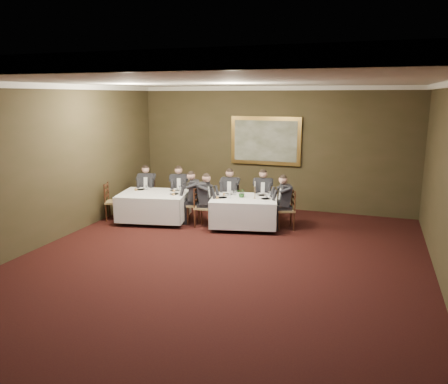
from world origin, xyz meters
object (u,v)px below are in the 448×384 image
Objects in this scene: chair_sec_backleft at (147,202)px; diner_sec_backleft at (147,194)px; chair_sec_endright at (195,212)px; table_second at (154,205)px; chair_main_endleft at (203,215)px; chair_main_backright at (263,208)px; chair_main_endright at (286,218)px; table_main at (244,210)px; chair_main_backleft at (230,207)px; diner_main_endright at (285,209)px; diner_main_backleft at (230,199)px; painting at (266,141)px; diner_main_endleft at (204,206)px; diner_sec_endright at (195,204)px; centerpiece at (242,193)px; candlestick at (255,192)px; diner_sec_backright at (179,195)px; chair_sec_endleft at (114,209)px; diner_main_backright at (263,200)px; chair_sec_backright at (179,203)px.

diner_sec_backleft is at bearing 90.00° from chair_sec_backleft.
chair_sec_endright is at bearing 143.03° from diner_sec_backleft.
chair_main_endleft reaches higher than table_second.
chair_main_backright is 1.00× the size of chair_main_endright.
chair_main_backleft is at bearing 129.84° from table_main.
chair_main_endleft is 0.74× the size of diner_main_endright.
painting reaches higher than diner_main_backleft.
diner_main_endleft is 2.04m from diner_main_endright.
diner_sec_endright reaches higher than table_main.
centerpiece is 0.56× the size of candlestick.
table_second is 1.00m from diner_sec_backleft.
diner_main_backleft is 1.50m from diner_sec_backright.
diner_main_endleft reaches higher than chair_main_endleft.
chair_main_endright and chair_sec_endleft have the same top height.
chair_main_endleft is at bearing -142.23° from diner_sec_endright.
diner_sec_endright reaches higher than chair_sec_backleft.
diner_sec_backleft is 1.81m from chair_sec_endright.
diner_main_backright is 5.43× the size of centerpiece.
diner_main_endleft reaches higher than centerpiece.
chair_sec_backleft is 3.80m from painting.
diner_sec_endright is at bearing -177.94° from candlestick.
diner_sec_backright is (-3.10, 0.48, 0.00)m from diner_main_endright.
diner_main_endleft is 1.00× the size of diner_sec_endright.
diner_sec_backleft is 3.71m from painting.
centerpiece is at bearing 151.12° from chair_sec_backleft.
chair_sec_backright is at bearing -6.85° from chair_main_backright.
diner_main_backright is at bearing 161.26° from diner_sec_backright.
diner_sec_backleft is at bearing 135.98° from chair_sec_endleft.
chair_sec_endleft is 0.49× the size of painting.
diner_main_endleft is 0.66× the size of painting.
chair_main_endright is 4.04m from chair_sec_backleft.
diner_sec_backright is at bearing -136.79° from diner_main_endleft.
chair_main_endleft is 2.07m from diner_main_endright.
chair_main_endleft is at bearing -167.73° from table_main.
chair_main_endright is at bearing 126.03° from chair_main_backright.
painting is at bearing -89.95° from diner_main_backright.
chair_main_endleft is at bearing -90.00° from diner_main_endleft.
diner_sec_backleft is at bearing -4.82° from chair_main_backright.
chair_sec_backright is at bearing 73.90° from table_second.
table_second is 1.96× the size of chair_main_backleft.
table_second is at bearing -95.57° from diner_main_endleft.
diner_main_backleft is 1.00× the size of diner_main_backright.
table_second is 1.96× the size of chair_main_endleft.
chair_sec_endleft is at bearing -172.52° from candlestick.
chair_sec_backleft is (-3.27, -0.37, -0.23)m from diner_main_backright.
diner_sec_backright reaches higher than centerpiece.
chair_sec_endright is (0.79, -0.74, -0.23)m from diner_sec_backright.
centerpiece is (2.96, -0.51, 0.60)m from chair_sec_backleft.
diner_main_endleft is at bearing 1.39° from table_second.
chair_main_endright is 0.74× the size of diner_sec_backright.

